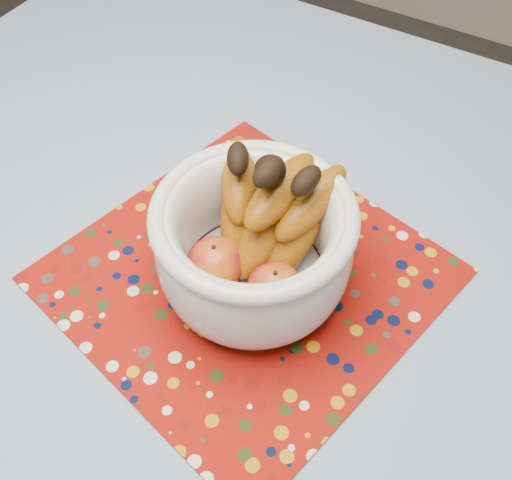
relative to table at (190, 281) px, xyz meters
The scene contains 4 objects.
table is the anchor object (origin of this frame).
tablecloth 0.08m from the table, ahead, with size 1.32×1.32×0.01m, color #647FA7.
placemat 0.13m from the table, ahead, with size 0.45×0.45×0.00m, color maroon.
fruit_bowl 0.22m from the table, ahead, with size 0.26×0.26×0.21m.
Camera 1 is at (0.35, -0.40, 1.42)m, focal length 42.00 mm.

